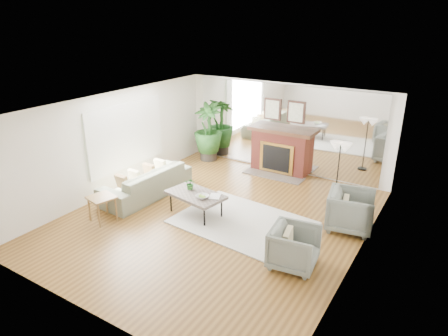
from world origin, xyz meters
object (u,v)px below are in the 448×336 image
Objects in this scene: potted_ficus at (208,130)px; floor_lamp at (340,152)px; sofa at (146,182)px; armchair_back at (351,211)px; fireplace at (279,150)px; coffee_table at (196,195)px; side_table at (102,201)px; armchair_front at (294,247)px.

potted_ficus is 4.38m from floor_lamp.
sofa is 3.05m from potted_ficus.
potted_ficus is (-4.89, 2.00, 0.53)m from armchair_back.
fireplace is 3.37m from coffee_table.
sofa reaches higher than side_table.
armchair_front is (4.25, -0.87, 0.02)m from sofa.
fireplace is at bearing 39.97° from armchair_back.
fireplace is 1.46× the size of coffee_table.
coffee_table is (-0.50, -3.33, -0.19)m from fireplace.
potted_ficus is (-0.26, 4.48, 0.46)m from side_table.
armchair_back is 0.61× the size of floor_lamp.
fireplace reaches higher than potted_ficus.
side_table is at bearing -86.70° from potted_ficus.
floor_lamp reaches higher than side_table.
potted_ficus is at bearing 167.36° from floor_lamp.
coffee_table is at bearing 100.38° from armchair_back.
armchair_back is 5.25m from side_table.
potted_ficus reaches higher than coffee_table.
potted_ficus is at bearing 119.40° from coffee_table.
armchair_front is at bearing -62.15° from fireplace.
fireplace is 0.85× the size of sofa.
sofa is at bearing 93.71° from side_table.
armchair_front is (2.12, -4.01, -0.28)m from fireplace.
sofa is 3.95× the size of side_table.
fireplace is at bearing 150.54° from floor_lamp.
side_table is at bearing 6.73° from sofa.
fireplace reaches higher than side_table.
floor_lamp is at bearing -12.64° from potted_ficus.
fireplace is at bearing 66.34° from side_table.
armchair_back is at bearing -22.20° from potted_ficus.
armchair_back is at bearing -21.70° from armchair_front.
potted_ficus is (-1.79, 3.17, 0.48)m from coffee_table.
armchair_back is at bearing 20.76° from coffee_table.
side_table is at bearing -139.52° from coffee_table.
side_table is (-4.63, -2.48, 0.07)m from armchair_back.
sofa is 4.67m from floor_lamp.
floor_lamp is at bearing 20.67° from armchair_back.
potted_ficus is at bearing -176.03° from fireplace.
sofa is at bearing 173.34° from coffee_table.
armchair_front is 4.20m from side_table.
potted_ficus reaches higher than armchair_front.
floor_lamp is at bearing 41.81° from coffee_table.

